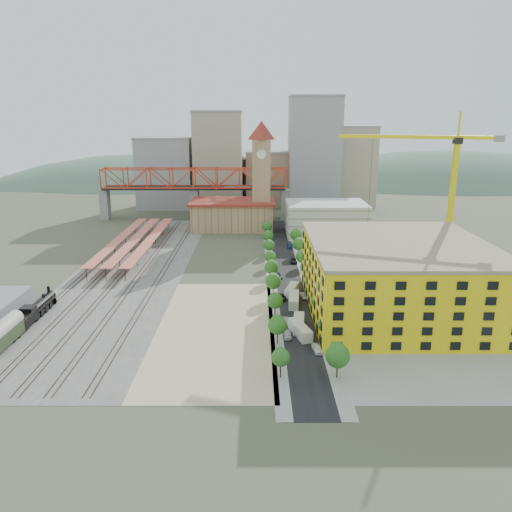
{
  "coord_description": "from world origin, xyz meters",
  "views": [
    {
      "loc": [
        5.75,
        -142.55,
        48.88
      ],
      "look_at": [
        5.71,
        -1.77,
        10.0
      ],
      "focal_mm": 35.0,
      "sensor_mm": 36.0,
      "label": 1
    }
  ],
  "objects_px": {
    "car_0": "(288,335)",
    "site_trailer_b": "(299,324)",
    "tower_crane": "(442,178)",
    "site_trailer_d": "(292,290)",
    "site_trailer_c": "(294,300)",
    "locomotive": "(35,310)",
    "site_trailer_a": "(300,330)",
    "construction_building": "(396,277)",
    "clock_tower": "(261,166)"
  },
  "relations": [
    {
      "from": "construction_building",
      "to": "locomotive",
      "type": "bearing_deg",
      "value": -176.74
    },
    {
      "from": "site_trailer_c",
      "to": "site_trailer_a",
      "type": "bearing_deg",
      "value": -84.62
    },
    {
      "from": "construction_building",
      "to": "site_trailer_b",
      "type": "bearing_deg",
      "value": -156.36
    },
    {
      "from": "construction_building",
      "to": "site_trailer_b",
      "type": "relative_size",
      "value": 5.33
    },
    {
      "from": "locomotive",
      "to": "site_trailer_a",
      "type": "relative_size",
      "value": 2.44
    },
    {
      "from": "tower_crane",
      "to": "site_trailer_a",
      "type": "bearing_deg",
      "value": -136.11
    },
    {
      "from": "site_trailer_a",
      "to": "tower_crane",
      "type": "bearing_deg",
      "value": 27.74
    },
    {
      "from": "site_trailer_c",
      "to": "site_trailer_d",
      "type": "distance_m",
      "value": 8.43
    },
    {
      "from": "tower_crane",
      "to": "site_trailer_b",
      "type": "height_order",
      "value": "tower_crane"
    },
    {
      "from": "tower_crane",
      "to": "site_trailer_b",
      "type": "distance_m",
      "value": 68.47
    },
    {
      "from": "construction_building",
      "to": "car_0",
      "type": "height_order",
      "value": "construction_building"
    },
    {
      "from": "site_trailer_c",
      "to": "site_trailer_d",
      "type": "xyz_separation_m",
      "value": [
        0.0,
        8.43,
        -0.13
      ]
    },
    {
      "from": "tower_crane",
      "to": "car_0",
      "type": "distance_m",
      "value": 73.88
    },
    {
      "from": "clock_tower",
      "to": "site_trailer_a",
      "type": "relative_size",
      "value": 5.33
    },
    {
      "from": "tower_crane",
      "to": "site_trailer_b",
      "type": "relative_size",
      "value": 5.36
    },
    {
      "from": "site_trailer_b",
      "to": "site_trailer_c",
      "type": "bearing_deg",
      "value": 96.03
    },
    {
      "from": "construction_building",
      "to": "tower_crane",
      "type": "bearing_deg",
      "value": 55.33
    },
    {
      "from": "site_trailer_a",
      "to": "car_0",
      "type": "bearing_deg",
      "value": -171.88
    },
    {
      "from": "site_trailer_b",
      "to": "site_trailer_c",
      "type": "relative_size",
      "value": 0.96
    },
    {
      "from": "locomotive",
      "to": "tower_crane",
      "type": "distance_m",
      "value": 120.95
    },
    {
      "from": "tower_crane",
      "to": "site_trailer_d",
      "type": "relative_size",
      "value": 5.66
    },
    {
      "from": "locomotive",
      "to": "site_trailer_b",
      "type": "relative_size",
      "value": 2.51
    },
    {
      "from": "clock_tower",
      "to": "tower_crane",
      "type": "relative_size",
      "value": 1.02
    },
    {
      "from": "locomotive",
      "to": "tower_crane",
      "type": "height_order",
      "value": "tower_crane"
    },
    {
      "from": "site_trailer_a",
      "to": "site_trailer_d",
      "type": "xyz_separation_m",
      "value": [
        0.0,
        28.29,
        -0.1
      ]
    },
    {
      "from": "site_trailer_d",
      "to": "car_0",
      "type": "relative_size",
      "value": 2.03
    },
    {
      "from": "construction_building",
      "to": "car_0",
      "type": "xyz_separation_m",
      "value": [
        -29.0,
        -16.59,
        -8.66
      ]
    },
    {
      "from": "car_0",
      "to": "site_trailer_b",
      "type": "bearing_deg",
      "value": 59.29
    },
    {
      "from": "clock_tower",
      "to": "construction_building",
      "type": "relative_size",
      "value": 1.03
    },
    {
      "from": "locomotive",
      "to": "site_trailer_b",
      "type": "distance_m",
      "value": 66.29
    },
    {
      "from": "tower_crane",
      "to": "car_0",
      "type": "relative_size",
      "value": 11.49
    },
    {
      "from": "locomotive",
      "to": "site_trailer_d",
      "type": "xyz_separation_m",
      "value": [
        66.0,
        18.29,
        -0.99
      ]
    },
    {
      "from": "site_trailer_a",
      "to": "site_trailer_c",
      "type": "distance_m",
      "value": 19.86
    },
    {
      "from": "tower_crane",
      "to": "site_trailer_c",
      "type": "relative_size",
      "value": 5.14
    },
    {
      "from": "site_trailer_a",
      "to": "construction_building",
      "type": "bearing_deg",
      "value": 14.22
    },
    {
      "from": "locomotive",
      "to": "site_trailer_b",
      "type": "height_order",
      "value": "locomotive"
    },
    {
      "from": "site_trailer_a",
      "to": "site_trailer_d",
      "type": "height_order",
      "value": "site_trailer_a"
    },
    {
      "from": "locomotive",
      "to": "site_trailer_b",
      "type": "bearing_deg",
      "value": -5.31
    },
    {
      "from": "clock_tower",
      "to": "site_trailer_d",
      "type": "bearing_deg",
      "value": -84.74
    },
    {
      "from": "tower_crane",
      "to": "site_trailer_a",
      "type": "xyz_separation_m",
      "value": [
        -46.2,
        -44.45,
        -30.08
      ]
    },
    {
      "from": "locomotive",
      "to": "site_trailer_d",
      "type": "relative_size",
      "value": 2.65
    },
    {
      "from": "site_trailer_a",
      "to": "site_trailer_b",
      "type": "bearing_deg",
      "value": 73.85
    },
    {
      "from": "locomotive",
      "to": "site_trailer_a",
      "type": "distance_m",
      "value": 66.76
    },
    {
      "from": "site_trailer_b",
      "to": "site_trailer_d",
      "type": "xyz_separation_m",
      "value": [
        0.0,
        24.43,
        -0.07
      ]
    },
    {
      "from": "site_trailer_a",
      "to": "car_0",
      "type": "relative_size",
      "value": 2.2
    },
    {
      "from": "site_trailer_c",
      "to": "site_trailer_b",
      "type": "bearing_deg",
      "value": -84.62
    },
    {
      "from": "clock_tower",
      "to": "tower_crane",
      "type": "distance_m",
      "value": 89.19
    },
    {
      "from": "construction_building",
      "to": "tower_crane",
      "type": "relative_size",
      "value": 0.99
    },
    {
      "from": "site_trailer_c",
      "to": "site_trailer_d",
      "type": "height_order",
      "value": "site_trailer_c"
    },
    {
      "from": "locomotive",
      "to": "site_trailer_c",
      "type": "relative_size",
      "value": 2.4
    }
  ]
}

